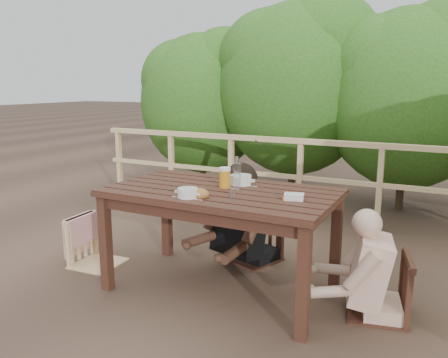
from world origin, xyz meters
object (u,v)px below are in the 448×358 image
at_px(diner_right, 388,230).
at_px(butter_tub, 294,198).
at_px(table, 221,241).
at_px(chair_far, 253,215).
at_px(chair_right, 381,258).
at_px(soup_far, 241,181).
at_px(tumbler, 233,195).
at_px(bottle, 237,173).
at_px(chair_left, 96,221).
at_px(woman, 255,185).
at_px(soup_near, 188,194).
at_px(bread_roll, 200,194).
at_px(beer_glass, 225,179).

distance_m(diner_right, butter_tub, 0.68).
bearing_deg(diner_right, table, 84.39).
height_order(chair_far, chair_right, chair_far).
height_order(soup_far, tumbler, soup_far).
distance_m(chair_right, bottle, 1.22).
bearing_deg(chair_left, butter_tub, -92.89).
xyz_separation_m(woman, tumbler, (0.21, -0.89, 0.13)).
bearing_deg(chair_right, soup_far, -106.08).
bearing_deg(diner_right, chair_far, 54.32).
bearing_deg(table, tumbler, -44.64).
xyz_separation_m(soup_far, tumbler, (0.13, -0.41, -0.01)).
bearing_deg(soup_near, woman, 85.64).
height_order(diner_right, tumbler, diner_right).
bearing_deg(bottle, butter_tub, -15.74).
relative_size(table, chair_far, 1.98).
xyz_separation_m(soup_far, bread_roll, (-0.09, -0.51, -0.01)).
bearing_deg(bread_roll, tumbler, 24.95).
distance_m(chair_far, bread_roll, 1.05).
distance_m(table, tumbler, 0.52).
relative_size(bottle, butter_tub, 1.93).
height_order(table, chair_right, chair_right).
relative_size(bread_roll, tumbler, 2.00).
xyz_separation_m(woman, diner_right, (1.24, -0.56, -0.08)).
bearing_deg(chair_far, bread_roll, -71.28).
bearing_deg(woman, bread_roll, 108.73).
distance_m(woman, butter_tub, 0.98).
distance_m(soup_far, beer_glass, 0.17).
height_order(soup_near, beer_glass, beer_glass).
bearing_deg(soup_near, butter_tub, 21.93).
bearing_deg(bread_roll, chair_left, 169.80).
bearing_deg(bottle, diner_right, 2.49).
xyz_separation_m(chair_left, butter_tub, (1.85, 0.02, 0.42)).
xyz_separation_m(soup_near, soup_far, (0.16, 0.55, 0.01)).
distance_m(chair_left, butter_tub, 1.90).
distance_m(table, beer_glass, 0.50).
bearing_deg(chair_right, beer_glass, -98.75).
bearing_deg(butter_tub, bottle, 149.69).
height_order(chair_left, butter_tub, butter_tub).
xyz_separation_m(table, soup_far, (0.07, 0.22, 0.45)).
xyz_separation_m(chair_far, bottle, (0.11, -0.58, 0.50)).
distance_m(table, woman, 0.77).
xyz_separation_m(chair_right, beer_glass, (-1.20, -0.07, 0.47)).
bearing_deg(chair_far, chair_right, -4.98).
bearing_deg(chair_right, woman, -126.98).
xyz_separation_m(soup_near, beer_glass, (0.09, 0.40, 0.05)).
xyz_separation_m(woman, beer_glass, (0.01, -0.63, 0.18)).
height_order(chair_far, soup_far, soup_far).
xyz_separation_m(table, tumbler, (0.19, -0.19, 0.44)).
bearing_deg(beer_glass, diner_right, 3.50).
relative_size(soup_near, bottle, 0.94).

